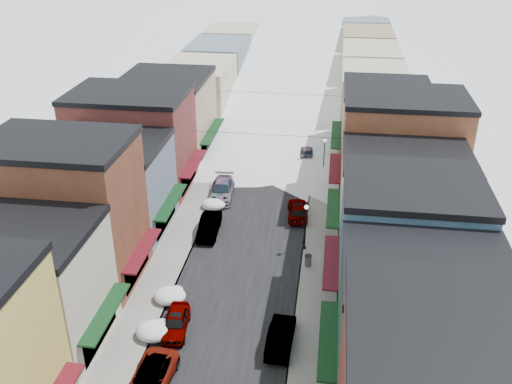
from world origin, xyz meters
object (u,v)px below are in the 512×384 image
(car_dark_hatch, at_px, (209,226))
(car_green_sedan, at_px, (281,336))
(trash_can, at_px, (308,260))
(car_white_suv, at_px, (151,379))
(streetlamp_near, at_px, (306,222))
(car_silver_sedan, at_px, (176,322))

(car_dark_hatch, xyz_separation_m, car_green_sedan, (8.32, -14.49, -0.02))
(trash_can, bearing_deg, car_white_suv, -121.36)
(car_dark_hatch, height_order, streetlamp_near, streetlamp_near)
(trash_can, bearing_deg, car_silver_sedan, -133.54)
(car_dark_hatch, distance_m, streetlamp_near, 9.59)
(car_green_sedan, bearing_deg, car_white_suv, 35.20)
(car_silver_sedan, bearing_deg, streetlamp_near, 49.29)
(trash_can, xyz_separation_m, streetlamp_near, (-0.46, 2.77, 2.26))
(car_white_suv, relative_size, car_green_sedan, 1.10)
(car_white_suv, height_order, car_silver_sedan, car_white_suv)
(car_silver_sedan, xyz_separation_m, streetlamp_near, (8.70, 12.41, 2.21))
(car_silver_sedan, distance_m, streetlamp_near, 15.32)
(car_silver_sedan, distance_m, trash_can, 13.30)
(car_dark_hatch, distance_m, car_green_sedan, 16.71)
(car_silver_sedan, bearing_deg, car_white_suv, -97.25)
(car_white_suv, xyz_separation_m, trash_can, (9.32, 15.29, -0.06))
(car_dark_hatch, relative_size, car_green_sedan, 1.03)
(car_white_suv, height_order, car_green_sedan, car_green_sedan)
(car_white_suv, xyz_separation_m, car_silver_sedan, (0.15, 5.65, -0.00))
(trash_can, bearing_deg, car_dark_hatch, 155.72)
(car_green_sedan, bearing_deg, streetlamp_near, -91.81)
(car_silver_sedan, distance_m, car_dark_hatch, 14.02)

